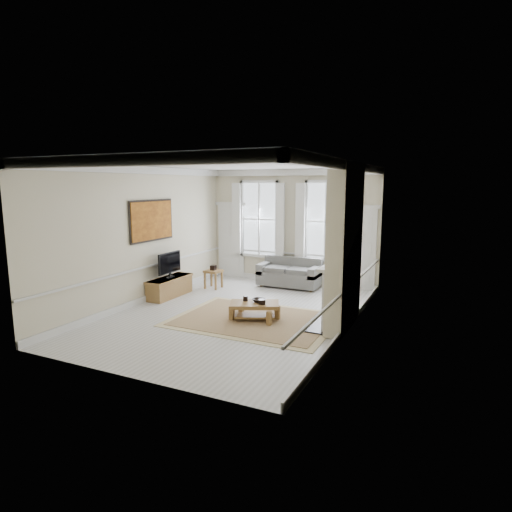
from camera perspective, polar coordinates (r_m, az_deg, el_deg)
The scene contains 23 objects.
floor at distance 9.95m, azimuth -2.67°, elevation -7.77°, with size 7.20×7.20×0.00m, color #B7B5AD.
ceiling at distance 9.51m, azimuth -2.83°, elevation 12.18°, with size 7.20×7.20×0.00m, color white.
back_wall at distance 12.86m, azimuth 4.80°, elevation 3.88°, with size 5.20×5.20×0.00m, color beige.
left_wall at distance 11.04m, azimuth -14.77°, elevation 2.67°, with size 7.20×7.20×0.00m, color beige.
right_wall at distance 8.69m, azimuth 12.59°, elevation 0.98°, with size 7.20×7.20×0.00m, color beige.
window_left at distance 13.19m, azimuth 0.45°, elevation 4.93°, with size 1.26×0.20×2.20m, color #B2BCC6, non-canonical shape.
window_right at distance 12.47m, azimuth 9.27°, elevation 4.54°, with size 1.26×0.20×2.20m, color #B2BCC6, non-canonical shape.
door_left at distance 13.73m, azimuth -3.33°, elevation 1.95°, with size 0.90×0.08×2.30m, color silver.
door_right at distance 12.33m, azimuth 13.66°, elevation 0.83°, with size 0.90×0.08×2.30m, color silver.
painting at distance 11.21m, azimuth -13.71°, elevation 4.62°, with size 0.05×1.66×1.06m, color #C37421.
chimney_breast at distance 8.92m, azimuth 11.78°, elevation 1.22°, with size 0.35×1.70×3.38m, color beige.
hearth at distance 9.41m, azimuth 8.88°, elevation -8.75°, with size 0.55×1.50×0.05m, color black.
fireplace at distance 9.16m, azimuth 10.20°, elevation -4.68°, with size 0.21×1.45×1.33m.
mirror at distance 8.93m, azimuth 10.51°, elevation 3.54°, with size 0.06×1.26×1.06m, color #BE8834.
sofa at distance 12.56m, azimuth 4.55°, elevation -2.47°, with size 1.77×0.86×0.84m.
side_table at distance 12.34m, azimuth -5.70°, elevation -2.37°, with size 0.46×0.46×0.53m.
rug at distance 9.53m, azimuth -0.18°, elevation -8.47°, with size 3.50×2.60×0.02m, color olive.
coffee_table at distance 9.44m, azimuth -0.19°, elevation -6.70°, with size 1.22×0.99×0.40m.
ceramic_pot_a at distance 9.56m, azimuth -1.42°, elevation -5.67°, with size 0.11×0.11×0.11m, color black.
ceramic_pot_b at distance 9.28m, azimuth 0.80°, elevation -6.13°, with size 0.15×0.15×0.11m, color black.
bowl at distance 9.48m, azimuth 0.35°, elevation -5.93°, with size 0.28×0.28×0.07m, color black.
tv_stand at distance 11.63m, azimuth -11.42°, elevation -4.08°, with size 0.47×1.45×0.52m, color brown.
tv at distance 11.49m, azimuth -11.44°, elevation -0.92°, with size 0.08×0.90×0.68m.
Camera 1 is at (4.46, -8.39, 2.96)m, focal length 30.00 mm.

